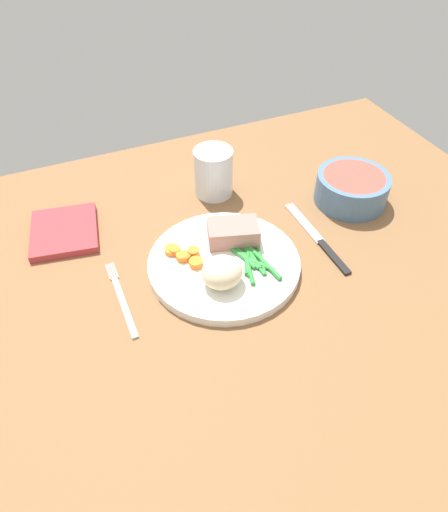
# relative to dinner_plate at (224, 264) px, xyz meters

# --- Properties ---
(dining_table) EXTENTS (1.20, 0.90, 0.02)m
(dining_table) POSITION_rel_dinner_plate_xyz_m (0.01, -0.01, -0.02)
(dining_table) COLOR brown
(dining_table) RESTS_ON ground
(dinner_plate) EXTENTS (0.26, 0.26, 0.02)m
(dinner_plate) POSITION_rel_dinner_plate_xyz_m (0.00, 0.00, 0.00)
(dinner_plate) COLOR white
(dinner_plate) RESTS_ON dining_table
(meat_portion) EXTENTS (0.10, 0.08, 0.03)m
(meat_portion) POSITION_rel_dinner_plate_xyz_m (0.03, 0.04, 0.03)
(meat_portion) COLOR #B2756B
(meat_portion) RESTS_ON dinner_plate
(mashed_potatoes) EXTENTS (0.07, 0.06, 0.05)m
(mashed_potatoes) POSITION_rel_dinner_plate_xyz_m (-0.02, -0.05, 0.03)
(mashed_potatoes) COLOR beige
(mashed_potatoes) RESTS_ON dinner_plate
(carrot_slices) EXTENTS (0.05, 0.07, 0.01)m
(carrot_slices) POSITION_rel_dinner_plate_xyz_m (-0.06, 0.03, 0.01)
(carrot_slices) COLOR orange
(carrot_slices) RESTS_ON dinner_plate
(green_beans) EXTENTS (0.05, 0.10, 0.01)m
(green_beans) POSITION_rel_dinner_plate_xyz_m (0.04, -0.02, 0.01)
(green_beans) COLOR #2D8C38
(green_beans) RESTS_ON dinner_plate
(fork) EXTENTS (0.01, 0.17, 0.00)m
(fork) POSITION_rel_dinner_plate_xyz_m (-0.18, -0.00, -0.01)
(fork) COLOR silver
(fork) RESTS_ON dining_table
(knife) EXTENTS (0.02, 0.20, 0.01)m
(knife) POSITION_rel_dinner_plate_xyz_m (0.18, -0.00, -0.01)
(knife) COLOR black
(knife) RESTS_ON dining_table
(water_glass) EXTENTS (0.08, 0.08, 0.10)m
(water_glass) POSITION_rel_dinner_plate_xyz_m (0.07, 0.20, 0.03)
(water_glass) COLOR silver
(water_glass) RESTS_ON dining_table
(salad_bowl) EXTENTS (0.14, 0.14, 0.06)m
(salad_bowl) POSITION_rel_dinner_plate_xyz_m (0.30, 0.07, 0.03)
(salad_bowl) COLOR #4C7299
(salad_bowl) RESTS_ON dining_table
(napkin) EXTENTS (0.14, 0.15, 0.01)m
(napkin) POSITION_rel_dinner_plate_xyz_m (-0.23, 0.19, -0.00)
(napkin) COLOR #B2383D
(napkin) RESTS_ON dining_table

